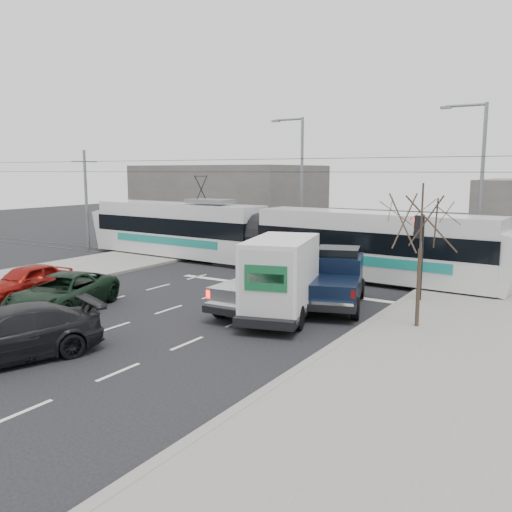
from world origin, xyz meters
The scene contains 17 objects.
ground centered at (0.00, 0.00, 0.00)m, with size 120.00×120.00×0.00m, color black.
sidewalk_right centered at (9.00, 0.00, 0.07)m, with size 6.00×60.00×0.15m, color gray.
sidewalk_left centered at (-12.00, 0.00, 0.07)m, with size 6.00×60.00×0.15m, color gray.
rails centered at (0.00, 10.00, 0.01)m, with size 60.00×1.60×0.03m, color #33302D.
building_left centered at (-14.00, 22.00, 3.00)m, with size 14.00×10.00×6.00m, color slate.
bare_tree centered at (7.60, 2.50, 3.79)m, with size 2.40×2.40×5.00m.
traffic_signal centered at (6.47, 6.50, 2.74)m, with size 0.44×0.44×3.60m.
street_lamp_near centered at (7.31, 14.00, 5.11)m, with size 2.38×0.25×9.00m.
street_lamp_far centered at (-4.19, 16.00, 5.11)m, with size 2.38×0.25×9.00m.
catenary centered at (0.00, 10.00, 3.88)m, with size 60.00×0.20×7.00m.
tram centered at (-3.41, 10.14, 1.86)m, with size 25.74×3.88×5.23m.
silver_pickup centered at (1.67, 2.51, 1.10)m, with size 2.34×6.14×2.21m.
box_truck centered at (2.74, 1.60, 1.53)m, with size 3.71×6.53×3.09m.
navy_pickup centered at (3.71, 4.32, 1.15)m, with size 3.63×5.88×2.33m.
green_car centered at (-5.14, -2.42, 0.75)m, with size 2.47×5.36×1.49m, color black.
red_car centered at (-8.50, -1.64, 0.73)m, with size 1.73×4.29×1.46m, color maroon.
dark_car centered at (-1.71, -7.08, 0.79)m, with size 2.22×5.45×1.58m, color black.
Camera 1 is at (12.62, -16.16, 5.56)m, focal length 38.00 mm.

